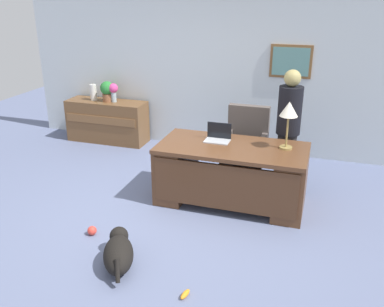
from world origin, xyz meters
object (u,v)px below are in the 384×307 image
Objects in this scene: armchair at (245,147)px; person_standing at (288,129)px; desk at (231,173)px; potted_plant at (107,90)px; desk_lamp at (289,112)px; vase_empty at (93,92)px; dog_toy_bone at (185,294)px; dog_lying at (119,252)px; laptop at (218,136)px; vase_with_flowers at (113,90)px; credenza at (107,121)px; dog_toy_ball at (92,231)px.

armchair is 0.73m from person_standing.
potted_plant is at bearing 147.97° from desk.
vase_empty is at bearing 157.27° from desk_lamp.
armchair is 2.81m from dog_toy_bone.
desk is at bearing 65.51° from dog_lying.
laptop is at bearing -148.23° from person_standing.
dog_lying is 3.85m from vase_with_flowers.
vase_empty is 0.79× the size of potted_plant.
person_standing is 3.28m from vase_with_flowers.
laptop reaches higher than dog_lying.
potted_plant is (-1.88, 3.33, 0.79)m from dog_lying.
desk_lamp reaches higher than vase_empty.
dog_toy_bone is (-0.59, -2.61, -0.83)m from person_standing.
person_standing is at bearing 59.91° from dog_lying.
vase_with_flowers reaches higher than laptop.
armchair reaches higher than dog_toy_bone.
vase_empty is at bearing 151.34° from laptop.
armchair is 2.81m from potted_plant.
credenza is 0.57m from potted_plant.
desk_lamp is at bearing -24.17° from credenza.
credenza is 0.57m from vase_empty.
person_standing reaches higher than laptop.
dog_lying is 2.05m from laptop.
desk_lamp is at bearing 52.42° from dog_lying.
dog_toy_ball is at bearing -134.70° from person_standing.
person_standing is 15.74× the size of dog_toy_ball.
desk_lamp reaches higher than desk.
dog_toy_ball is at bearing -61.14° from vase_empty.
dog_toy_bone is at bearing -83.05° from laptop.
desk is 6.57× the size of vase_empty.
dog_lying reaches higher than dog_toy_ball.
vase_with_flowers is at bearing 0.00° from vase_empty.
dog_toy_ball is at bearing -122.16° from armchair.
potted_plant is (-2.66, 0.78, 0.47)m from armchair.
dog_toy_bone is at bearing -106.71° from desk_lamp.
vase_empty is at bearing 164.92° from person_standing.
credenza is at bearing 149.06° from laptop.
vase_with_flowers is at bearing 163.08° from person_standing.
desk_lamp reaches higher than dog_toy_bone.
desk_lamp is at bearing 35.65° from dog_toy_ball.
person_standing is (3.30, -0.95, 0.48)m from credenza.
laptop is 0.97m from desk_lamp.
armchair reaches higher than dog_lying.
laptop is 0.54× the size of desk_lamp.
vase_with_flowers is at bearing 117.86° from dog_lying.
desk_lamp is at bearing -1.45° from laptop.
desk_lamp is 5.65× the size of dog_toy_ball.
person_standing is at bearing -16.92° from vase_with_flowers.
person_standing is 11.56× the size of dog_toy_bone.
desk is 1.79× the size of armchair.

